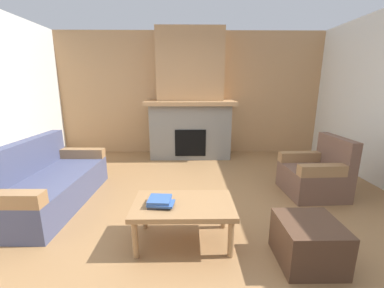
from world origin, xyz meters
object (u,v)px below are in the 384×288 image
armchair (316,175)px  couch (47,184)px  fireplace (190,104)px  ottoman (308,242)px  coffee_table (183,208)px

armchair → couch: bearing=-175.9°
fireplace → ottoman: size_ratio=5.19×
fireplace → couch: size_ratio=1.49×
armchair → coffee_table: bearing=-150.0°
coffee_table → ottoman: size_ratio=1.92×
fireplace → armchair: size_ratio=3.18×
armchair → coffee_table: size_ratio=0.85×
fireplace → coffee_table: bearing=-91.7°
couch → fireplace: bearing=49.9°
couch → ottoman: 3.17m
couch → armchair: same height
fireplace → couch: (-1.92, -2.28, -0.88)m
coffee_table → fireplace: bearing=88.3°
fireplace → coffee_table: 3.21m
couch → coffee_table: 2.02m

